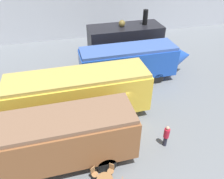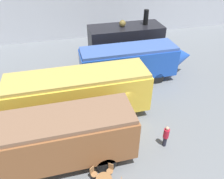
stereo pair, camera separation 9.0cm
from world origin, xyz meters
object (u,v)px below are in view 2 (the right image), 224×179
object	(u,v)px
passenger_coach_vintage	(79,93)
streamlined_locomotive	(137,61)
steam_locomotive	(126,40)
passenger_coach_wooden	(51,139)
visitor_person	(166,136)

from	to	relation	value
passenger_coach_vintage	streamlined_locomotive	bearing A→B (deg)	34.73
steam_locomotive	passenger_coach_vintage	size ratio (longest dim) A/B	0.77
passenger_coach_wooden	visitor_person	bearing A→B (deg)	-2.70
passenger_coach_wooden	passenger_coach_vintage	bearing A→B (deg)	62.54
steam_locomotive	visitor_person	xyz separation A→B (m)	(-1.01, -11.74, -1.21)
passenger_coach_vintage	visitor_person	world-z (taller)	passenger_coach_vintage
passenger_coach_vintage	visitor_person	size ratio (longest dim) A/B	5.93
streamlined_locomotive	visitor_person	distance (m)	7.86
passenger_coach_wooden	visitor_person	distance (m)	6.64
steam_locomotive	streamlined_locomotive	xyz separation A→B (m)	(-0.22, -3.98, -0.22)
steam_locomotive	visitor_person	world-z (taller)	steam_locomotive
steam_locomotive	visitor_person	size ratio (longest dim) A/B	4.56
passenger_coach_wooden	steam_locomotive	bearing A→B (deg)	56.59
steam_locomotive	visitor_person	bearing A→B (deg)	-94.94
streamlined_locomotive	steam_locomotive	bearing A→B (deg)	86.88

